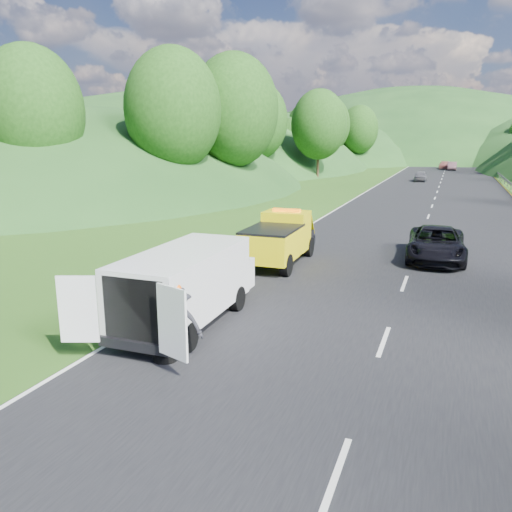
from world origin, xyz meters
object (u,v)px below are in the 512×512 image
at_px(worker, 179,360).
at_px(suitcase, 172,283).
at_px(child, 230,308).
at_px(spare_tire, 166,360).
at_px(white_van, 187,283).
at_px(passing_suv, 435,260).
at_px(tow_truck, 280,239).
at_px(woman, 211,291).

relative_size(worker, suitcase, 3.05).
relative_size(child, worker, 0.54).
xyz_separation_m(worker, spare_tire, (-0.33, -0.12, 0.00)).
height_order(white_van, spare_tire, white_van).
xyz_separation_m(white_van, child, (0.58, 1.76, -1.29)).
relative_size(white_van, passing_suv, 1.21).
bearing_deg(worker, tow_truck, 74.56).
distance_m(woman, spare_tire, 5.92).
height_order(woman, passing_suv, woman).
distance_m(white_van, spare_tire, 2.85).
height_order(white_van, child, white_van).
xyz_separation_m(woman, suitcase, (-1.29, -0.61, 0.31)).
xyz_separation_m(child, suitcase, (-2.73, 0.91, 0.31)).
bearing_deg(suitcase, woman, 25.27).
height_order(tow_truck, passing_suv, tow_truck).
distance_m(suitcase, passing_suv, 12.26).
xyz_separation_m(tow_truck, child, (0.41, -6.26, -1.14)).
distance_m(spare_tire, passing_suv, 14.91).
relative_size(worker, spare_tire, 3.01).
bearing_deg(worker, woman, 88.41).
distance_m(worker, suitcase, 5.91).
relative_size(child, passing_suv, 0.19).
bearing_deg(worker, suitcase, 102.32).
bearing_deg(suitcase, worker, -57.49).
bearing_deg(white_van, woman, 103.30).
distance_m(child, spare_tire, 4.20).
bearing_deg(suitcase, tow_truck, 66.64).
xyz_separation_m(tow_truck, spare_tire, (0.53, -10.46, -1.14)).
bearing_deg(child, passing_suv, 70.68).
xyz_separation_m(tow_truck, worker, (0.86, -10.34, -1.14)).
distance_m(white_van, worker, 2.84).
distance_m(white_van, suitcase, 3.56).
bearing_deg(tow_truck, spare_tire, -88.53).
height_order(woman, spare_tire, woman).
bearing_deg(worker, white_van, 93.77).
bearing_deg(child, woman, 146.46).
distance_m(tow_truck, suitcase, 5.89).
distance_m(tow_truck, woman, 4.99).
bearing_deg(white_van, spare_tire, -75.20).
bearing_deg(tow_truck, suitcase, -114.82).
xyz_separation_m(child, spare_tire, (0.12, -4.20, 0.00)).
height_order(white_van, worker, white_van).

